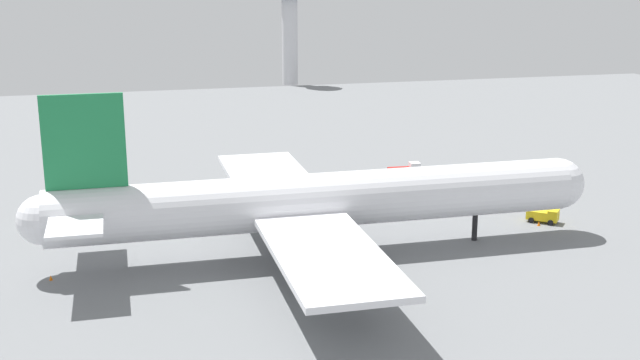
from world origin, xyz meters
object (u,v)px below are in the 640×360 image
Objects in this scene: maintenance_van at (543,215)px; safety_cone_tail at (51,278)px; catering_truck at (43,217)px; safety_cone_nose at (539,224)px; pushback_tractor at (406,170)px; cargo_loader at (186,210)px; baggage_tug at (395,195)px; cargo_airplane at (318,201)px; control_tower at (290,20)px.

maintenance_van is 65.63m from safety_cone_tail.
catering_truck reaches higher than safety_cone_nose.
cargo_loader is (-38.14, -13.69, -0.09)m from pushback_tractor.
safety_cone_nose is (46.87, -16.04, -0.74)m from cargo_loader.
maintenance_van is 0.83× the size of pushback_tractor.
cargo_loader is at bearing 179.91° from baggage_tug.
safety_cone_tail is at bearing -177.88° from cargo_airplane.
catering_truck is 21.25m from safety_cone_tail.
safety_cone_tail is at bearing -148.14° from pushback_tractor.
cargo_loader is at bearing 50.34° from safety_cone_tail.
catering_truck reaches higher than cargo_loader.
catering_truck is at bearing -167.04° from pushback_tractor.
control_tower is at bearing 91.90° from safety_cone_nose.
control_tower is (27.56, 145.28, 12.04)m from cargo_airplane.
safety_cone_tail is (-48.61, -20.62, -0.75)m from baggage_tug.
baggage_tug is at bearing 138.73° from maintenance_van.
pushback_tractor is 31.00m from safety_cone_nose.
maintenance_van is (16.74, -14.70, -0.01)m from baggage_tug.
catering_truck is 8.65× the size of safety_cone_nose.
control_tower is (61.60, 125.35, 17.56)m from catering_truck.
cargo_airplane is at bearing -130.93° from baggage_tug.
catering_truck is (-50.91, 0.48, 0.23)m from baggage_tug.
pushback_tractor is (-10.08, 28.43, 0.12)m from maintenance_van.
control_tower is (-4.71, 141.83, 18.52)m from safety_cone_nose.
baggage_tug is at bearing 133.91° from safety_cone_nose.
baggage_tug is 0.80× the size of catering_truck.
safety_cone_nose is (15.40, -16.00, -0.73)m from baggage_tug.
safety_cone_nose reaches higher than safety_cone_tail.
baggage_tug is 7.37× the size of safety_cone_tail.
maintenance_van is at bearing 5.18° from safety_cone_tail.
baggage_tug is 52.81m from safety_cone_tail.
cargo_loader reaches higher than maintenance_van.
cargo_airplane is 39.84m from catering_truck.
baggage_tug is (16.87, 19.45, -5.76)m from cargo_airplane.
cargo_airplane reaches higher than pushback_tractor.
cargo_airplane is 148.36m from control_tower.
baggage_tug reaches higher than maintenance_van.
cargo_airplane is at bearing -53.16° from cargo_loader.
catering_truck is at bearing 96.22° from safety_cone_tail.
control_tower reaches higher than pushback_tractor.
safety_cone_nose is (32.26, 3.45, -6.48)m from cargo_airplane.
control_tower is at bearing 87.94° from pushback_tractor.
control_tower reaches higher than maintenance_van.
pushback_tractor is at bearing 109.53° from maintenance_van.
safety_cone_tail is (2.30, -21.10, -0.98)m from catering_truck.
catering_truck is (-67.66, 15.18, 0.24)m from maintenance_van.
cargo_loader is at bearing -108.53° from control_tower.
cargo_loader is 49.55m from safety_cone_nose.
cargo_airplane is 16.30× the size of baggage_tug.
cargo_airplane is 2.35× the size of control_tower.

